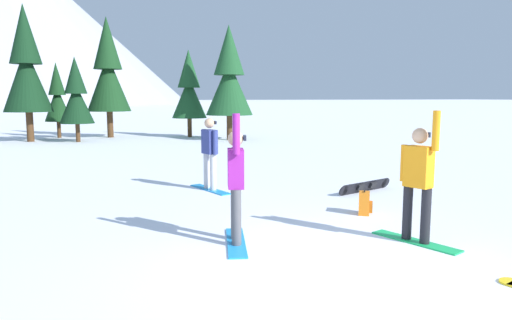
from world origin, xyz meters
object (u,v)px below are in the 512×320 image
(snowboarder_background, at_px, (210,152))
(pine_tree_slender, at_px, (76,96))
(snowboarder_foreground, at_px, (418,180))
(loose_snowboard_near_right, at_px, (366,186))
(pine_tree_young, at_px, (57,97))
(pine_tree_twin, at_px, (189,90))
(snowboarder_midground, at_px, (236,182))
(pine_tree_short, at_px, (229,78))
(pine_tree_tall, at_px, (108,72))
(backpack_orange, at_px, (365,204))
(pine_tree_leaning, at_px, (26,67))

(snowboarder_background, height_order, pine_tree_slender, pine_tree_slender)
(snowboarder_foreground, relative_size, loose_snowboard_near_right, 1.15)
(pine_tree_young, height_order, pine_tree_twin, pine_tree_twin)
(snowboarder_midground, xyz_separation_m, pine_tree_short, (5.37, 17.23, 2.33))
(snowboarder_midground, height_order, pine_tree_twin, pine_tree_twin)
(pine_tree_twin, bearing_deg, pine_tree_slender, -170.66)
(loose_snowboard_near_right, distance_m, pine_tree_twin, 17.38)
(snowboarder_background, relative_size, pine_tree_tall, 0.26)
(backpack_orange, relative_size, pine_tree_slender, 0.11)
(pine_tree_slender, bearing_deg, backpack_orange, -73.98)
(loose_snowboard_near_right, xyz_separation_m, pine_tree_tall, (-4.70, 18.51, 3.54))
(loose_snowboard_near_right, xyz_separation_m, pine_tree_young, (-7.43, 19.26, 2.16))
(loose_snowboard_near_right, xyz_separation_m, pine_tree_leaning, (-8.73, 17.28, 3.65))
(pine_tree_young, bearing_deg, pine_tree_short, -28.72)
(pine_tree_slender, distance_m, pine_tree_twin, 6.14)
(pine_tree_short, bearing_deg, pine_tree_tall, 145.98)
(pine_tree_short, bearing_deg, pine_tree_young, 151.28)
(backpack_orange, height_order, pine_tree_tall, pine_tree_tall)
(snowboarder_midground, distance_m, pine_tree_leaning, 20.67)
(pine_tree_young, distance_m, pine_tree_short, 9.87)
(snowboarder_midground, xyz_separation_m, snowboarder_background, (0.75, 4.27, -0.03))
(pine_tree_short, bearing_deg, pine_tree_slender, 167.84)
(backpack_orange, xyz_separation_m, pine_tree_short, (2.45, 16.39, 3.08))
(snowboarder_foreground, bearing_deg, pine_tree_leaning, 108.98)
(snowboarder_foreground, height_order, pine_tree_slender, pine_tree_slender)
(snowboarder_foreground, relative_size, pine_tree_young, 0.49)
(pine_tree_tall, bearing_deg, snowboarder_midground, -88.64)
(backpack_orange, bearing_deg, pine_tree_young, 106.28)
(pine_tree_young, bearing_deg, loose_snowboard_near_right, -68.91)
(loose_snowboard_near_right, distance_m, pine_tree_tall, 19.42)
(pine_tree_young, relative_size, pine_tree_leaning, 0.61)
(pine_tree_tall, bearing_deg, pine_tree_leaning, -163.05)
(loose_snowboard_near_right, distance_m, pine_tree_short, 14.93)
(snowboarder_foreground, distance_m, pine_tree_young, 23.70)
(snowboarder_midground, bearing_deg, pine_tree_young, 98.39)
(pine_tree_young, distance_m, pine_tree_twin, 7.35)
(pine_tree_tall, bearing_deg, snowboarder_background, -85.78)
(pine_tree_twin, bearing_deg, snowboarder_midground, -100.83)
(snowboarder_foreground, bearing_deg, snowboarder_midground, 159.95)
(snowboarder_background, bearing_deg, pine_tree_leaning, 108.62)
(snowboarder_background, height_order, pine_tree_tall, pine_tree_tall)
(loose_snowboard_near_right, relative_size, pine_tree_young, 0.43)
(snowboarder_foreground, height_order, pine_tree_short, pine_tree_short)
(pine_tree_tall, distance_m, pine_tree_leaning, 4.22)
(snowboarder_background, xyz_separation_m, pine_tree_leaning, (-5.29, 15.70, 2.84))
(pine_tree_slender, relative_size, pine_tree_tall, 0.64)
(snowboarder_background, xyz_separation_m, pine_tree_twin, (3.05, 15.60, 1.77))
(loose_snowboard_near_right, relative_size, pine_tree_slender, 0.42)
(pine_tree_tall, xyz_separation_m, pine_tree_twin, (4.31, -1.33, -0.97))
(snowboarder_background, relative_size, pine_tree_twin, 0.36)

